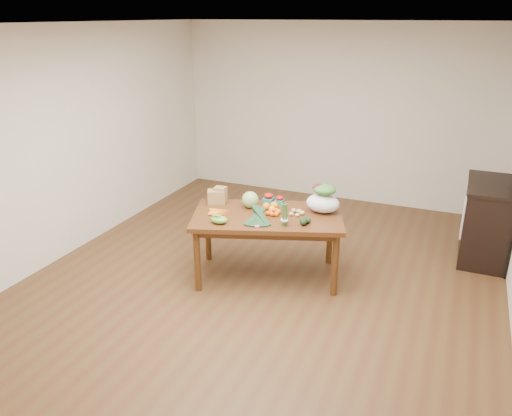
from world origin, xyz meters
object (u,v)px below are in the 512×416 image
at_px(cabinet, 486,221).
at_px(mandarin_cluster, 274,211).
at_px(paper_bag, 216,195).
at_px(kale_bunch, 258,216).
at_px(salad_bag, 323,200).
at_px(asparagus_bundle, 285,214).
at_px(cabbage, 250,200).
at_px(dining_table, 267,246).

height_order(cabinet, mandarin_cluster, cabinet).
height_order(paper_bag, mandarin_cluster, paper_bag).
distance_m(cabinet, paper_bag, 3.24).
distance_m(paper_bag, kale_bunch, 0.77).
distance_m(paper_bag, salad_bag, 1.22).
relative_size(cabinet, asparagus_bundle, 4.08).
height_order(mandarin_cluster, kale_bunch, kale_bunch).
bearing_deg(mandarin_cluster, cabbage, 164.37).
bearing_deg(asparagus_bundle, kale_bunch, 172.62).
bearing_deg(dining_table, mandarin_cluster, 4.88).
height_order(paper_bag, asparagus_bundle, asparagus_bundle).
bearing_deg(cabbage, salad_bag, 13.32).
xyz_separation_m(cabbage, mandarin_cluster, (0.32, -0.09, -0.05)).
bearing_deg(dining_table, paper_bag, 152.04).
distance_m(mandarin_cluster, asparagus_bundle, 0.33).
xyz_separation_m(mandarin_cluster, kale_bunch, (-0.07, -0.30, 0.04)).
relative_size(dining_table, cabbage, 8.60).
height_order(cabbage, mandarin_cluster, cabbage).
xyz_separation_m(kale_bunch, asparagus_bundle, (0.27, 0.06, 0.05)).
relative_size(cabbage, asparagus_bundle, 0.75).
height_order(kale_bunch, asparagus_bundle, asparagus_bundle).
bearing_deg(cabinet, dining_table, -146.41).
xyz_separation_m(cabinet, kale_bunch, (-2.23, -1.75, 0.36)).
bearing_deg(dining_table, kale_bunch, -109.36).
relative_size(dining_table, kale_bunch, 4.01).
distance_m(dining_table, mandarin_cluster, 0.42).
relative_size(paper_bag, salad_bag, 0.71).
distance_m(cabbage, mandarin_cluster, 0.34).
bearing_deg(salad_bag, mandarin_cluster, -149.16).
xyz_separation_m(asparagus_bundle, salad_bag, (0.26, 0.52, 0.02)).
height_order(dining_table, cabbage, cabbage).
xyz_separation_m(mandarin_cluster, asparagus_bundle, (0.21, -0.24, 0.08)).
relative_size(paper_bag, cabbage, 1.40).
bearing_deg(cabinet, kale_bunch, -141.82).
xyz_separation_m(dining_table, kale_bunch, (-0.00, -0.27, 0.45)).
bearing_deg(salad_bag, dining_table, -149.95).
bearing_deg(cabinet, mandarin_cluster, -146.15).
xyz_separation_m(paper_bag, salad_bag, (1.20, 0.20, 0.05)).
bearing_deg(cabbage, mandarin_cluster, -15.63).
height_order(dining_table, kale_bunch, kale_bunch).
height_order(cabbage, salad_bag, salad_bag).
xyz_separation_m(paper_bag, mandarin_cluster, (0.74, -0.07, -0.05)).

